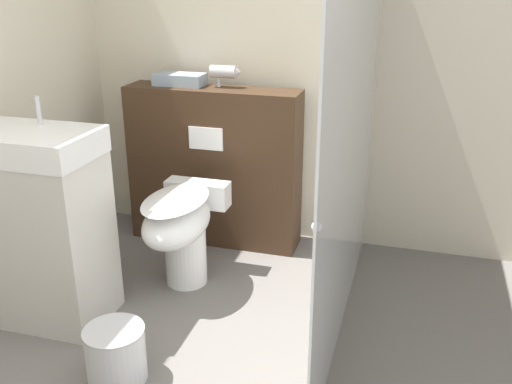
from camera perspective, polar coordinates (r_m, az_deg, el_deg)
wall_back at (r=3.62m, az=4.01°, el=14.16°), size 8.00×0.06×2.50m
partition_panel at (r=3.70m, az=-4.19°, el=2.54°), size 1.11×0.27×1.02m
shower_glass at (r=2.67m, az=9.69°, el=5.03°), size 0.04×1.85×1.92m
toilet at (r=3.19m, az=-7.46°, el=-3.44°), size 0.38×0.65×0.56m
sink_vanity at (r=3.04m, az=-20.76°, el=-3.31°), size 0.64×0.42×1.14m
hair_drier at (r=3.56m, az=-3.14°, el=11.87°), size 0.19×0.08×0.13m
folded_towel at (r=3.67m, az=-7.63°, el=11.10°), size 0.31×0.16×0.07m
waste_bin at (r=2.66m, az=-13.84°, el=-15.48°), size 0.27×0.27×0.25m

